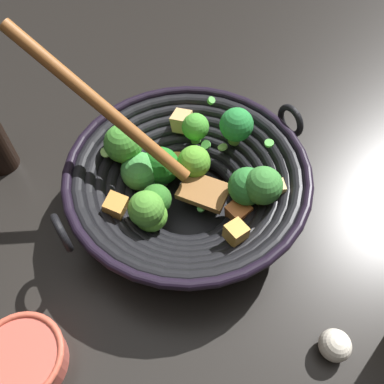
{
  "coord_description": "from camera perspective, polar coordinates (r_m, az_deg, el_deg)",
  "views": [
    {
      "loc": [
        0.35,
        -0.0,
        0.53
      ],
      "look_at": [
        -0.0,
        0.0,
        0.03
      ],
      "focal_mm": 37.98,
      "sensor_mm": 36.0,
      "label": 1
    }
  ],
  "objects": [
    {
      "name": "garlic_bulb",
      "position": [
        0.56,
        19.85,
        -19.58
      ],
      "size": [
        0.04,
        0.04,
        0.04
      ],
      "primitive_type": "sphere",
      "color": "silver",
      "rests_on": "ground"
    },
    {
      "name": "prep_bowl",
      "position": [
        0.56,
        -22.27,
        -20.97
      ],
      "size": [
        0.11,
        0.11,
        0.04
      ],
      "color": "#D15647",
      "rests_on": "ground"
    },
    {
      "name": "ground_plane",
      "position": [
        0.64,
        -0.2,
        -1.7
      ],
      "size": [
        4.0,
        4.0,
        0.0
      ],
      "primitive_type": "plane",
      "color": "black"
    },
    {
      "name": "wok",
      "position": [
        0.59,
        -0.38,
        1.64
      ],
      "size": [
        0.35,
        0.4,
        0.26
      ],
      "color": "black",
      "rests_on": "ground"
    }
  ]
}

